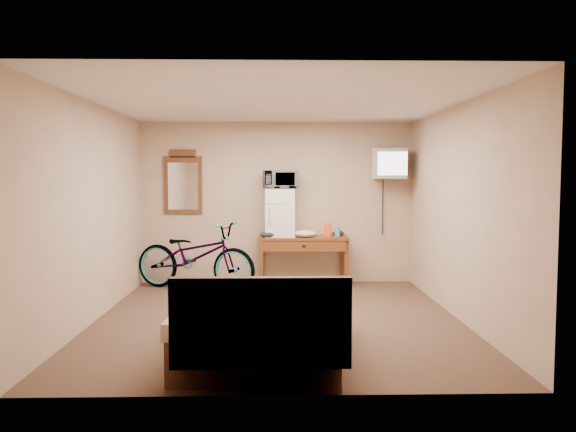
# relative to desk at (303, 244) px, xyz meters

# --- Properties ---
(room) EXTENTS (4.60, 4.64, 2.50)m
(room) POSITION_rel_desk_xyz_m (-0.40, -2.00, 0.62)
(room) COLOR #4B3625
(room) RESTS_ON ground
(desk) EXTENTS (1.38, 0.56, 0.75)m
(desk) POSITION_rel_desk_xyz_m (0.00, 0.00, 0.00)
(desk) COLOR brown
(desk) RESTS_ON floor
(mini_fridge) EXTENTS (0.46, 0.45, 0.73)m
(mini_fridge) POSITION_rel_desk_xyz_m (-0.35, 0.03, 0.48)
(mini_fridge) COLOR white
(mini_fridge) RESTS_ON desk
(microwave) EXTENTS (0.54, 0.40, 0.28)m
(microwave) POSITION_rel_desk_xyz_m (-0.35, 0.03, 0.98)
(microwave) COLOR white
(microwave) RESTS_ON mini_fridge
(snack_bag) EXTENTS (0.12, 0.09, 0.21)m
(snack_bag) POSITION_rel_desk_xyz_m (0.37, 0.02, 0.22)
(snack_bag) COLOR #F85616
(snack_bag) RESTS_ON desk
(blue_cup) EXTENTS (0.08, 0.08, 0.14)m
(blue_cup) POSITION_rel_desk_xyz_m (0.52, -0.02, 0.19)
(blue_cup) COLOR #4090DC
(blue_cup) RESTS_ON desk
(cloth_cream) EXTENTS (0.35, 0.27, 0.11)m
(cloth_cream) POSITION_rel_desk_xyz_m (0.02, -0.08, 0.17)
(cloth_cream) COLOR beige
(cloth_cream) RESTS_ON desk
(cloth_dark_a) EXTENTS (0.24, 0.18, 0.09)m
(cloth_dark_a) POSITION_rel_desk_xyz_m (-0.53, -0.12, 0.16)
(cloth_dark_a) COLOR black
(cloth_dark_a) RESTS_ON desk
(cloth_dark_b) EXTENTS (0.19, 0.15, 0.09)m
(cloth_dark_b) POSITION_rel_desk_xyz_m (0.54, 0.07, 0.16)
(cloth_dark_b) COLOR black
(cloth_dark_b) RESTS_ON desk
(crt_television) EXTENTS (0.59, 0.63, 0.45)m
(crt_television) POSITION_rel_desk_xyz_m (1.30, 0.02, 1.22)
(crt_television) COLOR black
(crt_television) RESTS_ON room
(wall_mirror) EXTENTS (0.58, 0.04, 0.99)m
(wall_mirror) POSITION_rel_desk_xyz_m (-1.85, 0.27, 0.93)
(wall_mirror) COLOR brown
(wall_mirror) RESTS_ON room
(bicycle) EXTENTS (2.01, 1.29, 1.00)m
(bicycle) POSITION_rel_desk_xyz_m (-1.60, -0.27, -0.13)
(bicycle) COLOR black
(bicycle) RESTS_ON floor
(bed) EXTENTS (1.55, 1.99, 0.90)m
(bed) POSITION_rel_desk_xyz_m (-0.53, -3.38, -0.33)
(bed) COLOR brown
(bed) RESTS_ON floor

